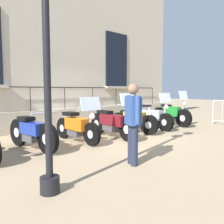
# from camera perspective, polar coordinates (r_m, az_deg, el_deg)

# --- Properties ---
(ground_plane) EXTENTS (60.00, 60.00, 0.00)m
(ground_plane) POSITION_cam_1_polar(r_m,az_deg,el_deg) (7.60, -1.64, -5.86)
(ground_plane) COLOR tan
(building_facade) EXTENTS (0.82, 13.07, 6.54)m
(building_facade) POSITION_cam_1_polar(r_m,az_deg,el_deg) (9.81, -12.74, 15.09)
(building_facade) COLOR beige
(building_facade) RESTS_ON ground_plane
(motorcycle_blue) EXTENTS (2.03, 0.69, 0.97)m
(motorcycle_blue) POSITION_cam_1_polar(r_m,az_deg,el_deg) (6.19, -18.49, -4.66)
(motorcycle_blue) COLOR black
(motorcycle_blue) RESTS_ON ground_plane
(motorcycle_orange) EXTENTS (2.03, 0.75, 1.29)m
(motorcycle_orange) POSITION_cam_1_polar(r_m,az_deg,el_deg) (6.82, -8.32, -3.41)
(motorcycle_orange) COLOR black
(motorcycle_orange) RESTS_ON ground_plane
(motorcycle_maroon) EXTENTS (2.20, 0.61, 1.38)m
(motorcycle_maroon) POSITION_cam_1_polar(r_m,az_deg,el_deg) (7.37, 0.09, -2.65)
(motorcycle_maroon) COLOR black
(motorcycle_maroon) RESTS_ON ground_plane
(motorcycle_yellow) EXTENTS (1.94, 0.69, 0.91)m
(motorcycle_yellow) POSITION_cam_1_polar(r_m,az_deg,el_deg) (8.23, 5.17, -2.03)
(motorcycle_yellow) COLOR black
(motorcycle_yellow) RESTS_ON ground_plane
(motorcycle_silver) EXTENTS (2.14, 0.68, 1.36)m
(motorcycle_silver) POSITION_cam_1_polar(r_m,az_deg,el_deg) (9.18, 9.30, -1.21)
(motorcycle_silver) COLOR black
(motorcycle_silver) RESTS_ON ground_plane
(motorcycle_green) EXTENTS (2.01, 0.58, 1.43)m
(motorcycle_green) POSITION_cam_1_polar(r_m,az_deg,el_deg) (10.19, 13.99, -0.56)
(motorcycle_green) COLOR black
(motorcycle_green) RESTS_ON ground_plane
(pedestrian_walking) EXTENTS (0.48, 0.36, 1.60)m
(pedestrian_walking) POSITION_cam_1_polar(r_m,az_deg,el_deg) (4.66, 5.02, -1.83)
(pedestrian_walking) COLOR #23283D
(pedestrian_walking) RESTS_ON ground_plane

